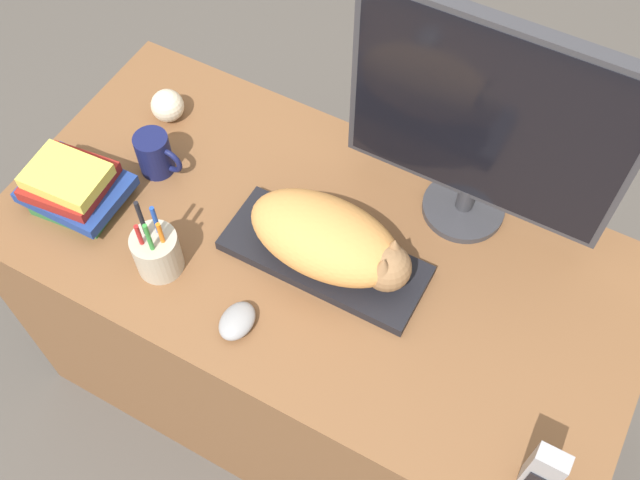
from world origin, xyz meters
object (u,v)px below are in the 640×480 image
object	(u,v)px
cat	(332,240)
pen_cup	(157,252)
monitor	(486,124)
baseball	(167,106)
computer_mouse	(237,321)
book_stack	(74,186)
keyboard	(325,258)
coffee_mug	(155,154)
phone	(544,471)

from	to	relation	value
cat	pen_cup	xyz separation A→B (m)	(-0.30, -0.17, -0.04)
monitor	baseball	xyz separation A→B (m)	(-0.69, -0.08, -0.23)
computer_mouse	book_stack	distance (m)	0.46
keyboard	book_stack	bearing A→B (deg)	-167.46
coffee_mug	pen_cup	xyz separation A→B (m)	(0.15, -0.20, 0.00)
cat	computer_mouse	world-z (taller)	cat
pen_cup	book_stack	world-z (taller)	pen_cup
keyboard	pen_cup	xyz separation A→B (m)	(-0.28, -0.17, 0.04)
book_stack	baseball	bearing A→B (deg)	83.85
keyboard	phone	world-z (taller)	phone
keyboard	computer_mouse	bearing A→B (deg)	-110.39
computer_mouse	pen_cup	distance (m)	0.21
baseball	pen_cup	bearing A→B (deg)	-57.62
monitor	phone	world-z (taller)	monitor
book_stack	pen_cup	bearing A→B (deg)	-11.42
monitor	computer_mouse	xyz separation A→B (m)	(-0.27, -0.45, -0.25)
baseball	cat	bearing A→B (deg)	-18.40
keyboard	coffee_mug	world-z (taller)	coffee_mug
monitor	coffee_mug	xyz separation A→B (m)	(-0.62, -0.21, -0.22)
cat	monitor	xyz separation A→B (m)	(0.18, 0.25, 0.18)
keyboard	pen_cup	bearing A→B (deg)	-149.47
keyboard	pen_cup	size ratio (longest dim) A/B	2.14
computer_mouse	pen_cup	world-z (taller)	pen_cup
pen_cup	monitor	bearing A→B (deg)	40.87
keyboard	baseball	distance (m)	0.52
coffee_mug	monitor	bearing A→B (deg)	18.83
pen_cup	book_stack	distance (m)	0.25
keyboard	coffee_mug	xyz separation A→B (m)	(-0.43, 0.03, 0.04)
computer_mouse	monitor	bearing A→B (deg)	59.00
monitor	pen_cup	size ratio (longest dim) A/B	2.76
keyboard	pen_cup	distance (m)	0.33
book_stack	cat	bearing A→B (deg)	12.19
pen_cup	computer_mouse	bearing A→B (deg)	-10.86
monitor	coffee_mug	distance (m)	0.69
coffee_mug	baseball	world-z (taller)	coffee_mug
coffee_mug	book_stack	world-z (taller)	book_stack
coffee_mug	pen_cup	world-z (taller)	pen_cup
pen_cup	phone	xyz separation A→B (m)	(0.80, -0.05, 0.02)
pen_cup	baseball	xyz separation A→B (m)	(-0.21, 0.33, -0.01)
pen_cup	book_stack	size ratio (longest dim) A/B	0.94
monitor	coffee_mug	world-z (taller)	monitor
phone	baseball	bearing A→B (deg)	159.21
cat	keyboard	bearing A→B (deg)	180.00
keyboard	baseball	xyz separation A→B (m)	(-0.49, 0.17, 0.03)
phone	computer_mouse	bearing A→B (deg)	179.02
cat	phone	distance (m)	0.55
monitor	computer_mouse	world-z (taller)	monitor
baseball	phone	size ratio (longest dim) A/B	0.54
computer_mouse	baseball	size ratio (longest dim) A/B	1.15
phone	book_stack	world-z (taller)	phone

